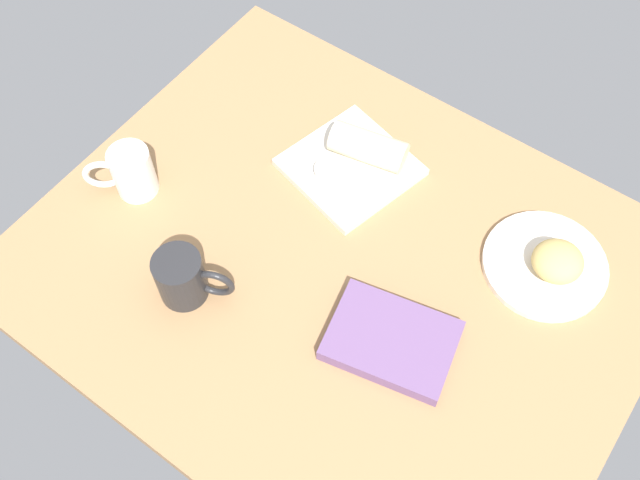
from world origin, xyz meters
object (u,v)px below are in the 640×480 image
at_px(square_plate, 350,167).
at_px(book_stack, 391,340).
at_px(round_plate, 545,265).
at_px(sauce_cup, 328,171).
at_px(breakfast_wrap, 368,147).
at_px(scone_pastry, 558,261).
at_px(second_mug, 130,172).
at_px(coffee_mug, 183,277).

relative_size(square_plate, book_stack, 0.91).
xyz_separation_m(round_plate, sauce_cup, (0.43, 0.07, 0.02)).
bearing_deg(round_plate, square_plate, 3.45).
relative_size(sauce_cup, breakfast_wrap, 0.37).
relative_size(scone_pastry, second_mug, 0.81).
height_order(square_plate, second_mug, second_mug).
distance_m(sauce_cup, book_stack, 0.37).
distance_m(breakfast_wrap, second_mug, 0.46).
distance_m(round_plate, second_mug, 0.79).
relative_size(scone_pastry, square_plate, 0.42).
xyz_separation_m(square_plate, second_mug, (0.31, 0.28, 0.05)).
bearing_deg(second_mug, round_plate, -157.14).
bearing_deg(scone_pastry, sauce_cup, 8.45).
xyz_separation_m(round_plate, square_plate, (0.41, 0.02, 0.00)).
distance_m(square_plate, second_mug, 0.42).
distance_m(square_plate, coffee_mug, 0.41).
relative_size(sauce_cup, second_mug, 0.48).
xyz_separation_m(round_plate, breakfast_wrap, (0.40, -0.01, 0.04)).
xyz_separation_m(breakfast_wrap, coffee_mug, (0.10, 0.43, 0.01)).
bearing_deg(round_plate, scone_pastry, 171.05).
bearing_deg(book_stack, square_plate, -44.77).
height_order(sauce_cup, breakfast_wrap, breakfast_wrap).
relative_size(square_plate, coffee_mug, 1.63).
distance_m(scone_pastry, second_mug, 0.80).
bearing_deg(coffee_mug, square_plate, -101.82).
relative_size(breakfast_wrap, coffee_mug, 1.11).
distance_m(round_plate, square_plate, 0.41).
bearing_deg(breakfast_wrap, coffee_mug, -24.90).
bearing_deg(sauce_cup, second_mug, 39.01).
relative_size(book_stack, coffee_mug, 1.79).
height_order(scone_pastry, square_plate, scone_pastry).
bearing_deg(book_stack, round_plate, -116.40).
xyz_separation_m(square_plate, coffee_mug, (0.08, 0.39, 0.04)).
bearing_deg(sauce_cup, round_plate, -170.88).
bearing_deg(square_plate, second_mug, 41.94).
bearing_deg(book_stack, second_mug, 1.47).
distance_m(round_plate, book_stack, 0.33).
relative_size(square_plate, sauce_cup, 4.01).
distance_m(square_plate, sauce_cup, 0.05).
distance_m(sauce_cup, second_mug, 0.38).
height_order(breakfast_wrap, second_mug, second_mug).
bearing_deg(sauce_cup, breakfast_wrap, -115.27).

